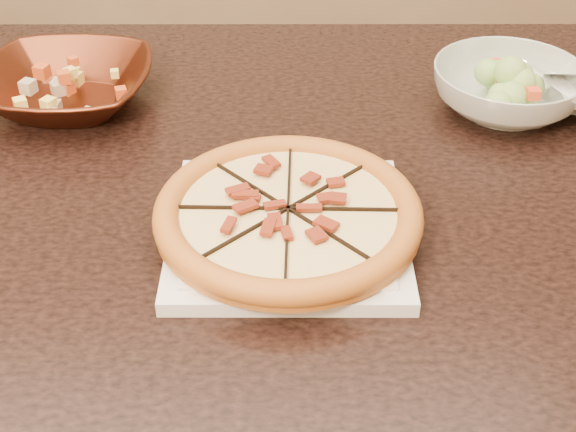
# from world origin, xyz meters

# --- Properties ---
(dining_table) EXTENTS (1.53, 0.99, 0.75)m
(dining_table) POSITION_xyz_m (0.07, -0.12, 0.66)
(dining_table) COLOR black
(dining_table) RESTS_ON floor
(plate) EXTENTS (0.28, 0.28, 0.02)m
(plate) POSITION_xyz_m (0.17, -0.25, 0.76)
(plate) COLOR white
(plate) RESTS_ON dining_table
(pizza) EXTENTS (0.31, 0.31, 0.03)m
(pizza) POSITION_xyz_m (0.17, -0.25, 0.78)
(pizza) COLOR orange
(pizza) RESTS_ON plate
(bronze_bowl) EXTENTS (0.26, 0.26, 0.06)m
(bronze_bowl) POSITION_xyz_m (-0.16, 0.07, 0.78)
(bronze_bowl) COLOR #562514
(bronze_bowl) RESTS_ON dining_table
(mixed_dish) EXTENTS (0.13, 0.12, 0.03)m
(mixed_dish) POSITION_xyz_m (-0.16, 0.07, 0.83)
(mixed_dish) COLOR tan
(mixed_dish) RESTS_ON bronze_bowl
(salad_bowl) EXTENTS (0.29, 0.29, 0.07)m
(salad_bowl) POSITION_xyz_m (0.49, 0.06, 0.78)
(salad_bowl) COLOR #B9C2BE
(salad_bowl) RESTS_ON dining_table
(salad) EXTENTS (0.11, 0.11, 0.04)m
(salad) POSITION_xyz_m (0.49, 0.06, 0.84)
(salad) COLOR #A6CC64
(salad) RESTS_ON salad_bowl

